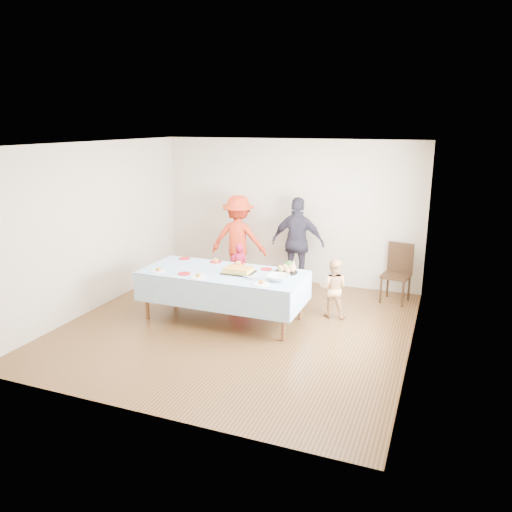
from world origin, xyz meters
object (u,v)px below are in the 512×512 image
Objects in this scene: party_table at (223,275)px; birthday_cake at (238,270)px; dining_chair at (398,269)px; adult_left at (238,239)px.

birthday_cake is at bearing 4.73° from party_table.
dining_chair is at bearing 40.42° from birthday_cake.
party_table is 5.39× the size of birthday_cake.
party_table is 3.06m from dining_chair.
birthday_cake is at bearing 106.70° from adult_left.
adult_left reaches higher than birthday_cake.
party_table is at bearing -131.97° from dining_chair.
party_table is at bearing -175.27° from birthday_cake.
party_table is 2.49× the size of dining_chair.
dining_chair is (2.42, 1.87, -0.17)m from party_table.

